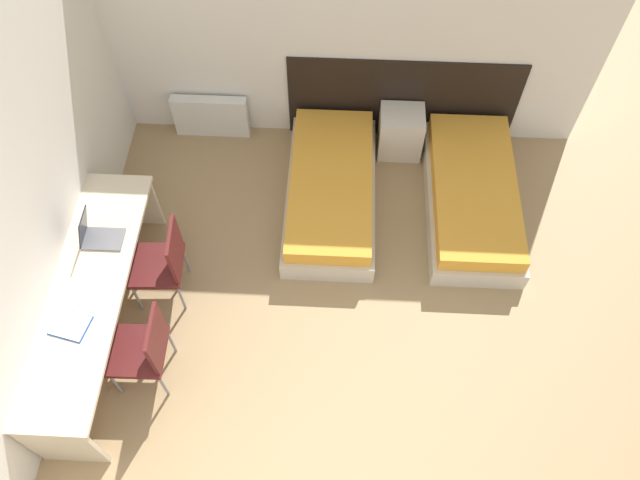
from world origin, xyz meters
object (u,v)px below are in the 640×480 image
object	(u,v)px
chair_near_notebook	(144,348)
chair_near_laptop	(163,261)
bed_near_window	(331,190)
laptop	(96,235)
bed_near_door	(472,196)
nightstand	(400,132)

from	to	relation	value
chair_near_notebook	chair_near_laptop	bearing A→B (deg)	88.94
bed_near_window	chair_near_laptop	world-z (taller)	chair_near_laptop
chair_near_notebook	laptop	bearing A→B (deg)	119.55
bed_near_door	laptop	bearing A→B (deg)	-162.85
bed_near_door	chair_near_notebook	world-z (taller)	chair_near_notebook
bed_near_door	nightstand	size ratio (longest dim) A/B	3.55
bed_near_window	bed_near_door	size ratio (longest dim) A/B	1.00
chair_near_notebook	bed_near_window	bearing A→B (deg)	52.23
chair_near_laptop	bed_near_window	bearing A→B (deg)	34.13
bed_near_window	chair_near_notebook	size ratio (longest dim) A/B	2.00
laptop	chair_near_laptop	bearing A→B (deg)	-7.53
nightstand	chair_near_laptop	distance (m)	2.86
bed_near_door	chair_near_notebook	size ratio (longest dim) A/B	2.00
chair_near_laptop	laptop	xyz separation A→B (m)	(-0.52, 0.07, 0.28)
bed_near_window	chair_near_notebook	bearing A→B (deg)	-126.70
nightstand	bed_near_window	bearing A→B (deg)	-133.28
chair_near_notebook	nightstand	bearing A→B (deg)	50.25
chair_near_laptop	laptop	bearing A→B (deg)	169.20
chair_near_laptop	laptop	world-z (taller)	laptop
nightstand	chair_near_laptop	xyz separation A→B (m)	(-2.15, -1.87, 0.26)
chair_near_laptop	bed_near_door	bearing A→B (deg)	17.65
nightstand	chair_near_notebook	distance (m)	3.45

